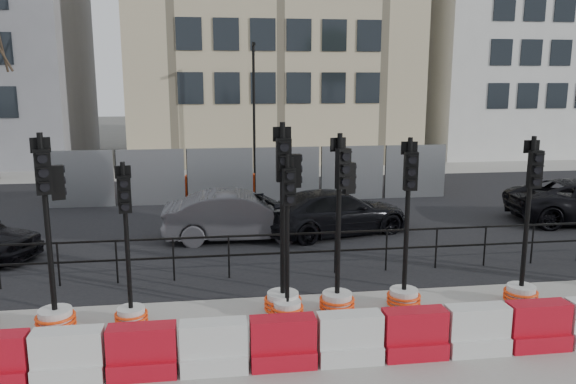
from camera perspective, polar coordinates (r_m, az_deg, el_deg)
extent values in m
plane|color=#51514C|center=(11.67, 0.25, -10.56)|extent=(120.00, 120.00, 0.00)
cube|color=gray|center=(8.98, 3.14, -17.56)|extent=(40.00, 6.00, 0.02)
cube|color=black|center=(18.30, -2.91, -2.39)|extent=(40.00, 14.00, 0.03)
cube|color=gray|center=(27.11, -4.62, 2.07)|extent=(40.00, 4.00, 0.02)
cube|color=silver|center=(37.79, 22.35, 16.05)|extent=(12.00, 9.00, 16.00)
cylinder|color=black|center=(12.93, -22.30, -6.86)|extent=(0.04, 0.04, 1.00)
cylinder|color=black|center=(12.68, -17.00, -6.85)|extent=(0.04, 0.04, 1.00)
cylinder|color=black|center=(12.55, -11.55, -6.77)|extent=(0.04, 0.04, 1.00)
cylinder|color=black|center=(12.52, -6.03, -6.63)|extent=(0.04, 0.04, 1.00)
cylinder|color=black|center=(12.62, -0.54, -6.43)|extent=(0.04, 0.04, 1.00)
cylinder|color=black|center=(12.82, 4.82, -6.18)|extent=(0.04, 0.04, 1.00)
cylinder|color=black|center=(13.13, 9.96, -5.89)|extent=(0.04, 0.04, 1.00)
cylinder|color=black|center=(13.54, 14.82, -5.57)|extent=(0.04, 0.04, 1.00)
cylinder|color=black|center=(14.04, 19.36, -5.24)|extent=(0.04, 0.04, 1.00)
cylinder|color=black|center=(14.62, 23.56, -4.90)|extent=(0.04, 0.04, 1.00)
cube|color=black|center=(12.48, -0.54, -4.33)|extent=(18.00, 0.04, 0.04)
cube|color=black|center=(12.60, -0.54, -6.22)|extent=(18.00, 0.04, 0.04)
cube|color=gray|center=(20.48, -20.43, 1.20)|extent=(2.30, 0.05, 2.00)
cylinder|color=black|center=(20.76, -23.53, 1.09)|extent=(0.05, 0.05, 2.00)
cube|color=gray|center=(20.10, -13.74, 1.41)|extent=(2.30, 0.05, 2.00)
cylinder|color=black|center=(20.25, -16.98, 1.31)|extent=(0.05, 0.05, 2.00)
cube|color=gray|center=(20.00, -6.88, 1.60)|extent=(2.30, 0.05, 2.00)
cylinder|color=black|center=(20.01, -10.18, 1.51)|extent=(0.05, 0.05, 2.00)
cube|color=gray|center=(20.18, -0.05, 1.77)|extent=(2.30, 0.05, 2.00)
cylinder|color=black|center=(20.06, -3.31, 1.69)|extent=(0.05, 0.05, 2.00)
cube|color=gray|center=(20.65, 6.56, 1.92)|extent=(2.30, 0.05, 2.00)
cylinder|color=black|center=(20.39, 3.43, 1.85)|extent=(0.05, 0.05, 2.00)
cube|color=gray|center=(21.38, 12.80, 2.03)|extent=(2.30, 0.05, 2.00)
cylinder|color=black|center=(21.00, 9.87, 1.98)|extent=(0.05, 0.05, 2.00)
cube|color=red|center=(21.71, -14.34, 0.49)|extent=(1.00, 0.40, 0.80)
cube|color=red|center=(21.58, -9.06, 0.64)|extent=(1.00, 0.40, 0.80)
cube|color=red|center=(21.63, -3.75, 0.78)|extent=(1.00, 0.40, 0.80)
cube|color=red|center=(21.87, 1.48, 0.92)|extent=(1.00, 0.40, 0.80)
cube|color=red|center=(22.28, 6.56, 1.04)|extent=(1.00, 0.40, 0.80)
cube|color=red|center=(22.86, 11.42, 1.15)|extent=(1.00, 0.40, 0.80)
cylinder|color=black|center=(25.83, -3.48, 8.31)|extent=(0.12, 0.12, 6.00)
cube|color=black|center=(25.59, -3.51, 14.78)|extent=(0.12, 0.50, 0.12)
cube|color=silver|center=(9.20, -21.27, -16.64)|extent=(1.00, 0.50, 0.30)
cube|color=silver|center=(9.03, -21.45, -14.38)|extent=(1.00, 0.35, 0.50)
cube|color=red|center=(9.02, -14.47, -16.79)|extent=(1.00, 0.50, 0.30)
cube|color=red|center=(8.84, -14.61, -14.50)|extent=(1.00, 0.35, 0.50)
cube|color=silver|center=(8.96, -7.49, -16.72)|extent=(1.00, 0.50, 0.30)
cube|color=silver|center=(8.78, -7.56, -14.42)|extent=(1.00, 0.35, 0.50)
cube|color=red|center=(9.02, -0.52, -16.42)|extent=(1.00, 0.50, 0.30)
cube|color=red|center=(8.84, -0.53, -14.12)|extent=(1.00, 0.35, 0.50)
cube|color=silver|center=(9.20, 6.24, -15.90)|extent=(1.00, 0.50, 0.30)
cube|color=silver|center=(9.02, 6.29, -13.64)|extent=(1.00, 0.35, 0.50)
cube|color=red|center=(9.49, 12.62, -15.22)|extent=(1.00, 0.50, 0.30)
cube|color=red|center=(9.32, 12.73, -13.01)|extent=(1.00, 0.35, 0.50)
cube|color=silver|center=(9.89, 18.51, -14.42)|extent=(1.00, 0.50, 0.30)
cube|color=silver|center=(9.72, 18.66, -12.29)|extent=(1.00, 0.35, 0.50)
cube|color=red|center=(10.37, 23.86, -13.56)|extent=(1.00, 0.50, 0.30)
cube|color=red|center=(10.22, 24.04, -11.52)|extent=(1.00, 0.35, 0.50)
cylinder|color=silver|center=(10.85, -22.53, -11.98)|extent=(0.57, 0.57, 0.42)
torus|color=#FA3E0D|center=(10.89, -22.49, -12.39)|extent=(0.69, 0.69, 0.05)
torus|color=#FA3E0D|center=(10.85, -22.53, -11.98)|extent=(0.69, 0.69, 0.05)
torus|color=#FA3E0D|center=(10.82, -22.56, -11.57)|extent=(0.69, 0.69, 0.05)
cylinder|color=black|center=(10.33, -23.24, -3.26)|extent=(0.10, 0.10, 3.18)
cube|color=black|center=(10.02, -23.61, 1.87)|extent=(0.29, 0.22, 0.74)
cylinder|color=black|center=(9.97, -23.48, 0.48)|extent=(0.17, 0.10, 0.16)
cylinder|color=black|center=(9.93, -23.58, 1.80)|extent=(0.17, 0.10, 0.16)
cylinder|color=black|center=(9.90, -23.69, 3.13)|extent=(0.17, 0.10, 0.16)
cube|color=black|center=(10.15, -23.87, 4.39)|extent=(0.31, 0.13, 0.25)
cube|color=black|center=(10.19, -22.37, 0.90)|extent=(0.25, 0.20, 0.58)
cylinder|color=silver|center=(10.65, -15.63, -12.14)|extent=(0.49, 0.49, 0.36)
torus|color=#FA3E0D|center=(10.68, -15.61, -12.49)|extent=(0.59, 0.59, 0.05)
torus|color=#FA3E0D|center=(10.65, -15.63, -12.14)|extent=(0.59, 0.59, 0.05)
torus|color=#FA3E0D|center=(10.63, -15.65, -11.78)|extent=(0.59, 0.59, 0.05)
cylinder|color=black|center=(10.18, -16.06, -4.63)|extent=(0.08, 0.08, 2.71)
cube|color=black|center=(9.88, -16.28, -0.25)|extent=(0.24, 0.16, 0.63)
cylinder|color=black|center=(9.85, -16.20, -1.46)|extent=(0.14, 0.07, 0.14)
cylinder|color=black|center=(9.81, -16.27, -0.33)|extent=(0.14, 0.07, 0.14)
cylinder|color=black|center=(9.78, -16.33, 0.82)|extent=(0.14, 0.07, 0.14)
cube|color=black|center=(9.98, -16.44, 1.97)|extent=(0.27, 0.08, 0.22)
cylinder|color=silver|center=(10.75, -0.53, -11.26)|extent=(0.59, 0.59, 0.44)
torus|color=#FA3E0D|center=(10.78, -0.52, -11.69)|extent=(0.71, 0.71, 0.05)
torus|color=#FA3E0D|center=(10.75, -0.53, -11.26)|extent=(0.71, 0.71, 0.05)
torus|color=#FA3E0D|center=(10.71, -0.53, -10.83)|extent=(0.71, 0.71, 0.05)
cylinder|color=black|center=(10.20, -0.54, -2.13)|extent=(0.10, 0.10, 3.29)
cube|color=black|center=(9.89, -0.44, 3.27)|extent=(0.27, 0.16, 0.77)
cylinder|color=black|center=(9.84, -0.37, 1.80)|extent=(0.17, 0.06, 0.16)
cylinder|color=black|center=(9.80, -0.37, 3.19)|extent=(0.17, 0.06, 0.16)
cylinder|color=black|center=(9.77, -0.37, 4.59)|extent=(0.17, 0.06, 0.16)
cube|color=black|center=(10.03, -0.61, 5.90)|extent=(0.33, 0.04, 0.26)
cube|color=black|center=(10.09, 0.68, 2.16)|extent=(0.22, 0.15, 0.60)
cylinder|color=silver|center=(10.53, -0.08, -11.95)|extent=(0.50, 0.50, 0.37)
torus|color=#FA3E0D|center=(10.56, -0.08, -12.32)|extent=(0.61, 0.61, 0.05)
torus|color=#FA3E0D|center=(10.53, -0.08, -11.95)|extent=(0.61, 0.61, 0.05)
torus|color=#FA3E0D|center=(10.50, -0.08, -11.57)|extent=(0.61, 0.61, 0.05)
cylinder|color=black|center=(10.03, -0.09, -4.07)|extent=(0.08, 0.08, 2.80)
cube|color=black|center=(9.74, 0.10, 0.53)|extent=(0.24, 0.16, 0.65)
cylinder|color=black|center=(9.71, 0.23, -0.74)|extent=(0.15, 0.07, 0.14)
cylinder|color=black|center=(9.67, 0.23, 0.46)|extent=(0.15, 0.07, 0.14)
cylinder|color=black|center=(9.63, 0.23, 1.66)|extent=(0.15, 0.07, 0.14)
cube|color=black|center=(9.84, -0.18, 2.85)|extent=(0.28, 0.07, 0.22)
cylinder|color=silver|center=(10.84, 5.00, -11.17)|extent=(0.56, 0.56, 0.41)
torus|color=#FA3E0D|center=(10.87, 4.99, -11.58)|extent=(0.67, 0.67, 0.05)
torus|color=#FA3E0D|center=(10.84, 5.00, -11.17)|extent=(0.67, 0.67, 0.05)
torus|color=#FA3E0D|center=(10.81, 5.00, -10.77)|extent=(0.67, 0.67, 0.05)
cylinder|color=black|center=(10.32, 5.15, -2.64)|extent=(0.09, 0.09, 3.11)
cube|color=black|center=(10.03, 5.61, 2.37)|extent=(0.28, 0.21, 0.72)
cylinder|color=black|center=(10.00, 5.83, 1.02)|extent=(0.16, 0.10, 0.16)
cylinder|color=black|center=(9.96, 5.86, 2.31)|extent=(0.16, 0.10, 0.16)
cylinder|color=black|center=(9.93, 5.88, 3.60)|extent=(0.16, 0.10, 0.16)
cube|color=black|center=(10.14, 5.11, 4.84)|extent=(0.31, 0.12, 0.25)
cube|color=black|center=(10.28, 6.22, 1.41)|extent=(0.24, 0.19, 0.57)
cylinder|color=silver|center=(11.22, 11.66, -10.60)|extent=(0.54, 0.54, 0.40)
torus|color=#FA3E0D|center=(11.25, 11.64, -10.98)|extent=(0.65, 0.65, 0.05)
torus|color=#FA3E0D|center=(11.22, 11.66, -10.60)|extent=(0.65, 0.65, 0.05)
torus|color=#FA3E0D|center=(11.19, 11.68, -10.22)|extent=(0.65, 0.65, 0.05)
cylinder|color=black|center=(10.73, 12.00, -2.60)|extent=(0.09, 0.09, 3.02)
cube|color=black|center=(10.44, 12.36, 2.07)|extent=(0.26, 0.17, 0.70)
cylinder|color=black|center=(10.40, 12.41, 0.80)|extent=(0.16, 0.07, 0.15)
cylinder|color=black|center=(10.36, 12.46, 2.00)|extent=(0.16, 0.07, 0.15)
cylinder|color=black|center=(10.33, 12.51, 3.21)|extent=(0.16, 0.07, 0.15)
cube|color=black|center=(10.56, 12.22, 4.39)|extent=(0.30, 0.06, 0.24)
cylinder|color=silver|center=(12.07, 22.55, -9.67)|extent=(0.54, 0.54, 0.40)
torus|color=#FA3E0D|center=(12.10, 22.53, -10.02)|extent=(0.66, 0.66, 0.05)
torus|color=#FA3E0D|center=(12.07, 22.55, -9.67)|extent=(0.66, 0.66, 0.05)
torus|color=#FA3E0D|center=(12.05, 22.58, -9.31)|extent=(0.66, 0.66, 0.05)
cylinder|color=black|center=(11.62, 23.15, -2.20)|extent=(0.09, 0.09, 3.02)
cube|color=black|center=(11.35, 23.81, 2.12)|extent=(0.24, 0.15, 0.71)
cylinder|color=black|center=(11.32, 23.92, 0.95)|extent=(0.15, 0.05, 0.15)
cylinder|color=black|center=(11.28, 24.01, 2.05)|extent=(0.15, 0.05, 0.15)
cylinder|color=black|center=(11.25, 24.10, 3.17)|extent=(0.15, 0.05, 0.15)
cube|color=black|center=(11.46, 23.51, 4.26)|extent=(0.30, 0.04, 0.24)
imported|color=#45454A|center=(15.46, -4.94, -2.44)|extent=(1.56, 4.18, 1.37)
imported|color=black|center=(16.07, 4.82, -2.07)|extent=(4.08, 5.32, 1.27)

